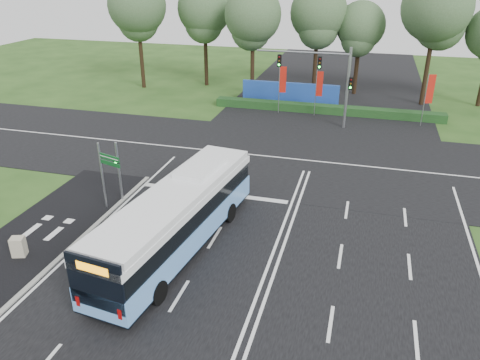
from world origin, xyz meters
name	(u,v)px	position (x,y,z in m)	size (l,w,h in m)	color
ground	(275,247)	(0.00, 0.00, 0.00)	(120.00, 120.00, 0.00)	#244617
road_main	(275,247)	(0.00, 0.00, 0.02)	(20.00, 120.00, 0.04)	black
road_cross	(308,161)	(0.00, 12.00, 0.03)	(120.00, 14.00, 0.05)	black
bike_path	(31,242)	(-12.50, -3.00, 0.03)	(5.00, 18.00, 0.06)	black
kerb_strip	(71,248)	(-10.10, -3.00, 0.06)	(0.25, 18.00, 0.12)	gray
city_bus	(178,218)	(-4.71, -1.48, 1.83)	(4.21, 12.92, 3.64)	#65A0EA
pedestrian_signal	(118,170)	(-10.20, 2.62, 2.07)	(0.32, 0.43, 3.79)	gray
street_sign	(105,169)	(-10.32, 1.43, 2.60)	(1.55, 0.55, 4.14)	gray
utility_cabinet	(19,247)	(-12.16, -4.21, 0.54)	(0.64, 0.54, 1.07)	#B4AA91
banner_flag_left	(282,82)	(-4.24, 23.43, 3.00)	(0.68, 0.15, 4.61)	gray
banner_flag_mid	(319,86)	(-0.76, 23.45, 2.84)	(0.64, 0.10, 4.34)	gray
banner_flag_right	(429,92)	(8.87, 22.89, 3.08)	(0.68, 0.23, 4.74)	gray
traffic_light_gantry	(327,74)	(0.21, 20.50, 4.66)	(8.41, 0.28, 7.00)	gray
hedge	(326,109)	(0.00, 24.50, 0.40)	(22.00, 1.20, 0.80)	#143817
blue_hoarding	(290,93)	(-4.00, 27.00, 1.10)	(10.00, 0.30, 2.20)	#1D44A0
eucalyptus_row	(297,13)	(-4.29, 30.90, 8.59)	(42.23, 9.26, 12.87)	black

